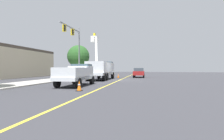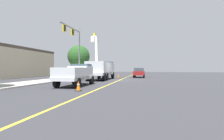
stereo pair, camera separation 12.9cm
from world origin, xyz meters
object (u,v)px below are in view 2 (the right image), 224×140
object	(u,v)px
traffic_cone_leading	(78,86)
passing_minivan	(139,72)
service_pickup_truck	(76,74)
traffic_cone_mid_front	(118,76)
utility_bucket_truck	(101,68)
traffic_signal_mast	(75,42)

from	to	relation	value
traffic_cone_leading	passing_minivan	bearing A→B (deg)	-4.69
service_pickup_truck	traffic_cone_mid_front	xyz separation A→B (m)	(13.99, -0.62, -0.74)
utility_bucket_truck	traffic_signal_mast	size ratio (longest dim) A/B	0.97
traffic_cone_mid_front	traffic_signal_mast	size ratio (longest dim) A/B	0.09
passing_minivan	traffic_cone_leading	xyz separation A→B (m)	(-20.77, 1.70, -0.61)
utility_bucket_truck	service_pickup_truck	xyz separation A→B (m)	(-9.45, -0.80, -0.49)
traffic_cone_mid_front	traffic_signal_mast	world-z (taller)	traffic_signal_mast
utility_bucket_truck	traffic_cone_mid_front	world-z (taller)	utility_bucket_truck
service_pickup_truck	traffic_signal_mast	xyz separation A→B (m)	(10.88, 5.81, 4.81)
utility_bucket_truck	service_pickup_truck	bearing A→B (deg)	-175.14
service_pickup_truck	passing_minivan	world-z (taller)	service_pickup_truck
utility_bucket_truck	traffic_cone_leading	xyz separation A→B (m)	(-12.79, -2.76, -1.25)
utility_bucket_truck	traffic_signal_mast	world-z (taller)	traffic_signal_mast
service_pickup_truck	traffic_cone_leading	world-z (taller)	service_pickup_truck
traffic_cone_leading	traffic_cone_mid_front	xyz separation A→B (m)	(17.33, 1.33, 0.02)
service_pickup_truck	utility_bucket_truck	bearing A→B (deg)	4.86
utility_bucket_truck	service_pickup_truck	size ratio (longest dim) A/B	1.46
traffic_cone_mid_front	utility_bucket_truck	bearing A→B (deg)	162.53
passing_minivan	traffic_cone_leading	world-z (taller)	passing_minivan
passing_minivan	traffic_cone_mid_front	distance (m)	4.62
traffic_cone_leading	traffic_cone_mid_front	distance (m)	17.38
service_pickup_truck	traffic_signal_mast	world-z (taller)	traffic_signal_mast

